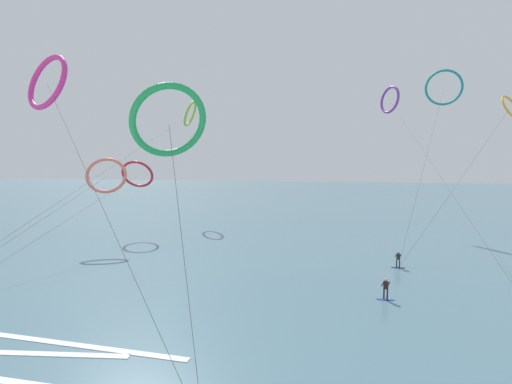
% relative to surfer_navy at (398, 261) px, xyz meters
% --- Properties ---
extents(sea_water, '(400.00, 200.00, 0.08)m').
position_rel_surfer_navy_xyz_m(sea_water, '(-12.64, 74.78, -0.78)').
color(sea_water, slate).
rests_on(sea_water, ground).
extents(surfer_navy, '(1.40, 0.58, 1.70)m').
position_rel_surfer_navy_xyz_m(surfer_navy, '(0.00, 0.00, 0.00)').
color(surfer_navy, navy).
rests_on(surfer_navy, ground).
extents(surfer_cobalt, '(1.40, 0.71, 1.70)m').
position_rel_surfer_navy_xyz_m(surfer_cobalt, '(-2.46, -9.67, 0.00)').
color(surfer_cobalt, '#2647B7').
rests_on(surfer_cobalt, ground).
extents(kite_magenta, '(20.18, 15.05, 19.52)m').
position_rel_surfer_navy_xyz_m(kite_magenta, '(-29.16, -12.86, 16.33)').
color(kite_magenta, '#CC288E').
rests_on(kite_magenta, ground).
extents(kite_crimson, '(5.03, 32.84, 11.08)m').
position_rel_surfer_navy_xyz_m(kite_crimson, '(-34.55, 10.92, 8.21)').
color(kite_crimson, red).
rests_on(kite_crimson, ground).
extents(kite_emerald, '(7.54, 10.67, 15.50)m').
position_rel_surfer_navy_xyz_m(kite_emerald, '(-16.49, -18.01, 12.44)').
color(kite_emerald, '#199351').
rests_on(kite_emerald, ground).
extents(kite_lime, '(2.90, 56.18, 22.53)m').
position_rel_surfer_navy_xyz_m(kite_lime, '(-33.55, 29.64, 19.21)').
color(kite_lime, '#8CC62D').
rests_on(kite_lime, ground).
extents(kite_teal, '(12.37, 24.45, 24.57)m').
position_rel_surfer_navy_xyz_m(kite_teal, '(9.53, 22.59, 21.13)').
color(kite_teal, teal).
rests_on(kite_teal, ground).
extents(kite_coral, '(5.67, 26.58, 11.44)m').
position_rel_surfer_navy_xyz_m(kite_coral, '(-34.95, 3.78, 8.29)').
color(kite_coral, '#EA7260').
rests_on(kite_coral, ground).
extents(kite_amber, '(17.98, 18.06, 19.64)m').
position_rel_surfer_navy_xyz_m(kite_amber, '(16.06, 16.15, 17.16)').
color(kite_amber, orange).
rests_on(kite_amber, ground).
extents(kite_violet, '(3.40, 53.59, 23.57)m').
position_rel_surfer_navy_xyz_m(kite_violet, '(2.56, 27.79, 20.38)').
color(kite_violet, purple).
rests_on(kite_violet, ground).
extents(wave_crest_far, '(17.35, 1.25, 0.12)m').
position_rel_surfer_navy_xyz_m(wave_crest_far, '(-22.77, -20.93, -0.76)').
color(wave_crest_far, white).
rests_on(wave_crest_far, ground).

